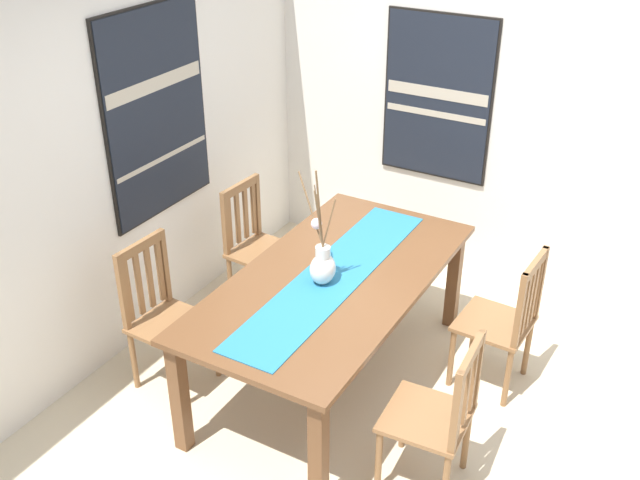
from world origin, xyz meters
TOP-DOWN VIEW (x-y plane):
  - ground_plane at (0.00, 0.00)m, footprint 6.40×6.40m
  - wall_back at (0.00, 1.86)m, footprint 6.40×0.12m
  - wall_side at (1.86, 0.00)m, footprint 0.12×6.40m
  - dining_table at (0.11, 0.44)m, footprint 2.03×1.03m
  - table_runner at (0.11, 0.44)m, footprint 1.87×0.36m
  - centerpiece_vase at (0.02, 0.46)m, footprint 0.17×0.26m
  - chair_0 at (-0.38, -0.44)m, footprint 0.44×0.44m
  - chair_1 at (0.62, 1.33)m, footprint 0.45×0.45m
  - chair_2 at (-0.39, 1.33)m, footprint 0.44×0.44m
  - chair_3 at (0.59, -0.49)m, footprint 0.44×0.44m
  - painting_on_back_wall at (0.24, 1.79)m, footprint 0.92×0.05m
  - painting_on_side_wall at (1.79, 0.50)m, footprint 0.05×0.83m

SIDE VIEW (x-z plane):
  - ground_plane at x=0.00m, z-range -0.03..0.00m
  - chair_0 at x=-0.38m, z-range 0.01..0.93m
  - chair_1 at x=0.62m, z-range 0.01..0.94m
  - chair_2 at x=-0.39m, z-range 0.01..0.96m
  - chair_3 at x=0.59m, z-range 0.02..0.96m
  - dining_table at x=0.11m, z-range 0.29..1.05m
  - table_runner at x=0.11m, z-range 0.76..0.77m
  - centerpiece_vase at x=0.02m, z-range 0.53..1.26m
  - wall_back at x=0.00m, z-range 0.00..2.70m
  - wall_side at x=1.86m, z-range 0.00..2.70m
  - painting_on_side_wall at x=1.79m, z-range 0.75..1.97m
  - painting_on_back_wall at x=0.24m, z-range 0.82..2.17m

